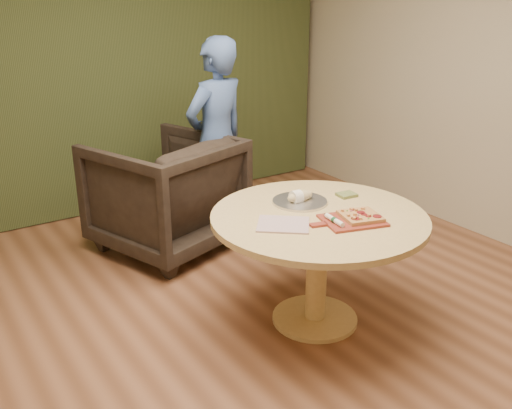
{
  "coord_description": "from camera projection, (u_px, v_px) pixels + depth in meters",
  "views": [
    {
      "loc": [
        -1.75,
        -2.32,
        2.05
      ],
      "look_at": [
        -0.03,
        0.25,
        0.87
      ],
      "focal_mm": 40.0,
      "sensor_mm": 36.0,
      "label": 1
    }
  ],
  "objects": [
    {
      "name": "room_shell",
      "position": [
        288.0,
        123.0,
        2.94
      ],
      "size": [
        5.04,
        6.04,
        2.84
      ],
      "color": "brown",
      "rests_on": "ground"
    },
    {
      "name": "curtain",
      "position": [
        98.0,
        64.0,
        5.2
      ],
      "size": [
        4.8,
        0.14,
        2.78
      ],
      "primitive_type": "cube",
      "color": "#2C3719",
      "rests_on": "ground"
    },
    {
      "name": "pedestal_table",
      "position": [
        318.0,
        235.0,
        3.54
      ],
      "size": [
        1.34,
        1.34,
        0.75
      ],
      "rotation": [
        0.0,
        0.0,
        -0.18
      ],
      "color": "#DEBA72",
      "rests_on": "ground"
    },
    {
      "name": "pizza_paddle",
      "position": [
        351.0,
        221.0,
        3.38
      ],
      "size": [
        0.47,
        0.37,
        0.01
      ],
      "rotation": [
        0.0,
        0.0,
        -0.28
      ],
      "color": "maroon",
      "rests_on": "pedestal_table"
    },
    {
      "name": "flatbread_pizza",
      "position": [
        360.0,
        216.0,
        3.4
      ],
      "size": [
        0.27,
        0.27,
        0.04
      ],
      "rotation": [
        0.0,
        0.0,
        -0.28
      ],
      "color": "tan",
      "rests_on": "pizza_paddle"
    },
    {
      "name": "cutlery_roll",
      "position": [
        334.0,
        220.0,
        3.33
      ],
      "size": [
        0.05,
        0.2,
        0.03
      ],
      "rotation": [
        0.0,
        0.0,
        -0.13
      ],
      "color": "#F2EACD",
      "rests_on": "pizza_paddle"
    },
    {
      "name": "newspaper",
      "position": [
        283.0,
        224.0,
        3.34
      ],
      "size": [
        0.39,
        0.38,
        0.01
      ],
      "primitive_type": "cube",
      "rotation": [
        0.0,
        0.0,
        -0.69
      ],
      "color": "silver",
      "rests_on": "pedestal_table"
    },
    {
      "name": "serving_tray",
      "position": [
        300.0,
        201.0,
        3.69
      ],
      "size": [
        0.36,
        0.36,
        0.02
      ],
      "color": "silver",
      "rests_on": "pedestal_table"
    },
    {
      "name": "bread_roll",
      "position": [
        299.0,
        196.0,
        3.67
      ],
      "size": [
        0.19,
        0.09,
        0.09
      ],
      "color": "#CEBA7E",
      "rests_on": "serving_tray"
    },
    {
      "name": "green_packet",
      "position": [
        347.0,
        195.0,
        3.8
      ],
      "size": [
        0.13,
        0.11,
        0.02
      ],
      "primitive_type": "cube",
      "rotation": [
        0.0,
        0.0,
        -0.1
      ],
      "color": "#515F2A",
      "rests_on": "pedestal_table"
    },
    {
      "name": "armchair",
      "position": [
        165.0,
        188.0,
        4.65
      ],
      "size": [
        1.26,
        1.22,
        1.04
      ],
      "primitive_type": "imported",
      "rotation": [
        0.0,
        0.0,
        3.46
      ],
      "color": "black",
      "rests_on": "ground"
    },
    {
      "name": "person_standing",
      "position": [
        217.0,
        141.0,
        4.79
      ],
      "size": [
        0.7,
        0.54,
        1.7
      ],
      "primitive_type": "imported",
      "rotation": [
        0.0,
        0.0,
        3.38
      ],
      "color": "#405C92",
      "rests_on": "ground"
    }
  ]
}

